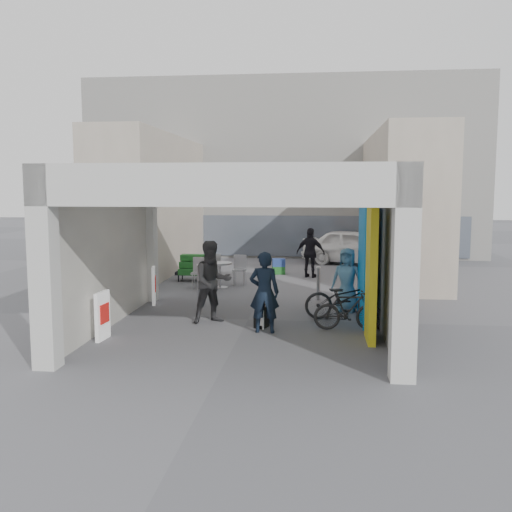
# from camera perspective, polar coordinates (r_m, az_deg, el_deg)

# --- Properties ---
(ground) EXTENTS (90.00, 90.00, 0.00)m
(ground) POSITION_cam_1_polar(r_m,az_deg,el_deg) (13.59, -0.78, -6.37)
(ground) COLOR #5B5B60
(ground) RESTS_ON ground
(arcade_canopy) EXTENTS (6.40, 6.45, 6.40)m
(arcade_canopy) POSITION_cam_1_polar(r_m,az_deg,el_deg) (12.39, 1.21, 3.12)
(arcade_canopy) COLOR #B9B9B5
(arcade_canopy) RESTS_ON ground
(far_building) EXTENTS (18.00, 4.08, 8.00)m
(far_building) POSITION_cam_1_polar(r_m,az_deg,el_deg) (27.19, 2.86, 8.67)
(far_building) COLOR white
(far_building) RESTS_ON ground
(plaza_bldg_left) EXTENTS (2.00, 9.00, 5.00)m
(plaza_bldg_left) POSITION_cam_1_polar(r_m,az_deg,el_deg) (21.53, -10.31, 5.10)
(plaza_bldg_left) COLOR #B9AC99
(plaza_bldg_left) RESTS_ON ground
(plaza_bldg_right) EXTENTS (2.00, 9.00, 5.00)m
(plaza_bldg_right) POSITION_cam_1_polar(r_m,az_deg,el_deg) (20.84, 14.24, 4.95)
(plaza_bldg_right) COLOR #B9AC99
(plaza_bldg_right) RESTS_ON ground
(bollard_left) EXTENTS (0.09, 0.09, 0.98)m
(bollard_left) POSITION_cam_1_polar(r_m,az_deg,el_deg) (15.99, -5.74, -2.63)
(bollard_left) COLOR gray
(bollard_left) RESTS_ON ground
(bollard_center) EXTENTS (0.09, 0.09, 0.85)m
(bollard_center) POSITION_cam_1_polar(r_m,az_deg,el_deg) (15.98, 0.81, -2.82)
(bollard_center) COLOR gray
(bollard_center) RESTS_ON ground
(bollard_right) EXTENTS (0.09, 0.09, 0.92)m
(bollard_right) POSITION_cam_1_polar(r_m,az_deg,el_deg) (15.92, 6.25, -2.78)
(bollard_right) COLOR gray
(bollard_right) RESTS_ON ground
(advert_board_near) EXTENTS (0.14, 0.55, 1.00)m
(advert_board_near) POSITION_cam_1_polar(r_m,az_deg,el_deg) (12.14, -15.09, -5.76)
(advert_board_near) COLOR silver
(advert_board_near) RESTS_ON ground
(advert_board_far) EXTENTS (0.22, 0.55, 1.00)m
(advert_board_far) POSITION_cam_1_polar(r_m,az_deg,el_deg) (15.54, -10.19, -2.91)
(advert_board_far) COLOR silver
(advert_board_far) RESTS_ON ground
(cafe_set) EXTENTS (1.58, 1.28, 0.96)m
(cafe_set) POSITION_cam_1_polar(r_m,az_deg,el_deg) (18.17, -3.84, -1.95)
(cafe_set) COLOR #A4A3A8
(cafe_set) RESTS_ON ground
(produce_stand) EXTENTS (1.32, 0.71, 0.87)m
(produce_stand) POSITION_cam_1_polar(r_m,az_deg,el_deg) (19.25, -5.99, -1.46)
(produce_stand) COLOR black
(produce_stand) RESTS_ON ground
(crate_stack) EXTENTS (0.50, 0.42, 0.56)m
(crate_stack) POSITION_cam_1_polar(r_m,az_deg,el_deg) (20.69, 2.28, -1.04)
(crate_stack) COLOR #1A5819
(crate_stack) RESTS_ON ground
(border_collie) EXTENTS (0.24, 0.48, 0.66)m
(border_collie) POSITION_cam_1_polar(r_m,az_deg,el_deg) (12.73, 0.52, -6.08)
(border_collie) COLOR black
(border_collie) RESTS_ON ground
(man_with_dog) EXTENTS (0.65, 0.44, 1.76)m
(man_with_dog) POSITION_cam_1_polar(r_m,az_deg,el_deg) (12.24, 0.84, -3.64)
(man_with_dog) COLOR black
(man_with_dog) RESTS_ON ground
(man_back_turned) EXTENTS (1.15, 1.07, 1.90)m
(man_back_turned) POSITION_cam_1_polar(r_m,az_deg,el_deg) (13.18, -4.39, -2.60)
(man_back_turned) COLOR #39393C
(man_back_turned) RESTS_ON ground
(man_elderly) EXTENTS (0.91, 0.73, 1.61)m
(man_elderly) POSITION_cam_1_polar(r_m,az_deg,el_deg) (14.53, 9.09, -2.36)
(man_elderly) COLOR #5486A4
(man_elderly) RESTS_ON ground
(man_crates) EXTENTS (1.09, 0.68, 1.73)m
(man_crates) POSITION_cam_1_polar(r_m,az_deg,el_deg) (19.90, 5.48, 0.32)
(man_crates) COLOR black
(man_crates) RESTS_ON ground
(bicycle_front) EXTENTS (2.00, 0.97, 1.01)m
(bicycle_front) POSITION_cam_1_polar(r_m,az_deg,el_deg) (13.73, 8.89, -4.17)
(bicycle_front) COLOR black
(bicycle_front) RESTS_ON ground
(bicycle_rear) EXTENTS (1.54, 0.54, 0.91)m
(bicycle_rear) POSITION_cam_1_polar(r_m,az_deg,el_deg) (12.68, 9.21, -5.33)
(bicycle_rear) COLOR black
(bicycle_rear) RESTS_ON ground
(white_van) EXTENTS (4.55, 2.97, 1.44)m
(white_van) POSITION_cam_1_polar(r_m,az_deg,el_deg) (23.59, 9.86, 0.91)
(white_van) COLOR white
(white_van) RESTS_ON ground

